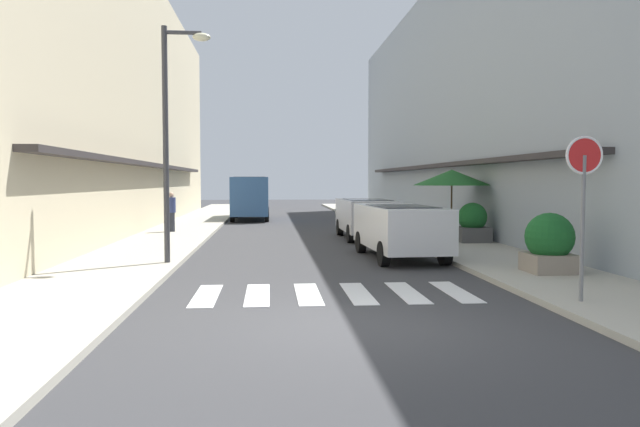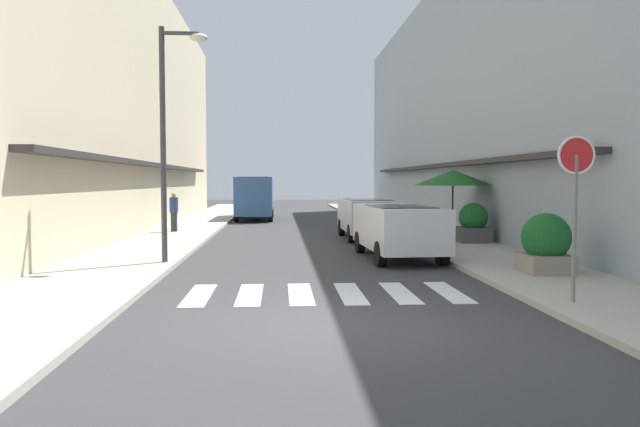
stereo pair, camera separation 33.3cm
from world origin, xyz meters
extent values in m
plane|color=#38383A|center=(0.00, 15.94, 0.00)|extent=(87.66, 87.66, 0.00)
cube|color=#ADA899|center=(-4.86, 15.94, 0.06)|extent=(2.85, 55.79, 0.12)
cube|color=#ADA899|center=(4.86, 15.94, 0.06)|extent=(2.85, 55.79, 0.12)
cube|color=beige|center=(-8.78, 16.93, 5.66)|extent=(5.00, 37.86, 11.33)
cube|color=#332D2D|center=(-6.03, 16.93, 2.80)|extent=(0.50, 26.50, 0.16)
cube|color=#939EA8|center=(8.78, 16.93, 5.61)|extent=(5.00, 37.86, 11.22)
cube|color=#332D2D|center=(6.03, 16.93, 2.80)|extent=(0.50, 26.50, 0.16)
cube|color=silver|center=(-2.38, 2.47, 0.01)|extent=(0.45, 2.20, 0.01)
cube|color=silver|center=(-1.43, 2.47, 0.01)|extent=(0.45, 2.20, 0.01)
cube|color=silver|center=(-0.48, 2.47, 0.01)|extent=(0.45, 2.20, 0.01)
cube|color=silver|center=(0.47, 2.47, 0.01)|extent=(0.45, 2.20, 0.01)
cube|color=silver|center=(1.42, 2.47, 0.01)|extent=(0.45, 2.20, 0.01)
cube|color=silver|center=(2.38, 2.47, 0.01)|extent=(0.45, 2.20, 0.01)
cube|color=silver|center=(2.38, 7.41, 0.89)|extent=(1.95, 4.43, 1.13)
cube|color=black|center=(2.38, 7.19, 1.19)|extent=(1.58, 2.51, 0.56)
cylinder|color=black|center=(1.52, 8.81, 0.32)|extent=(0.25, 0.65, 0.64)
cylinder|color=black|center=(3.11, 8.88, 0.32)|extent=(0.25, 0.65, 0.64)
cylinder|color=black|center=(1.65, 5.94, 0.32)|extent=(0.25, 0.65, 0.64)
cylinder|color=black|center=(3.24, 6.01, 0.32)|extent=(0.25, 0.65, 0.64)
cube|color=silver|center=(2.38, 13.08, 0.89)|extent=(1.79, 4.39, 1.13)
cube|color=black|center=(2.38, 12.86, 1.19)|extent=(1.49, 2.46, 0.56)
cylinder|color=black|center=(1.57, 14.52, 0.32)|extent=(0.23, 0.64, 0.64)
cylinder|color=black|center=(3.16, 14.53, 0.32)|extent=(0.23, 0.64, 0.64)
cylinder|color=black|center=(1.60, 11.63, 0.32)|extent=(0.23, 0.64, 0.64)
cylinder|color=black|center=(3.19, 11.64, 0.32)|extent=(0.23, 0.64, 0.64)
cube|color=#33598C|center=(-2.23, 24.22, 1.34)|extent=(1.95, 5.40, 2.03)
cube|color=black|center=(-2.23, 23.95, 2.09)|extent=(1.64, 3.02, 0.56)
cylinder|color=black|center=(-3.13, 26.00, 0.32)|extent=(0.22, 0.64, 0.64)
cylinder|color=black|center=(-1.34, 26.00, 0.32)|extent=(0.22, 0.64, 0.64)
cylinder|color=black|center=(-3.12, 22.44, 0.32)|extent=(0.22, 0.64, 0.64)
cylinder|color=black|center=(-1.33, 22.44, 0.32)|extent=(0.22, 0.64, 0.64)
cylinder|color=slate|center=(4.03, 0.86, 1.34)|extent=(0.07, 0.07, 2.45)
cylinder|color=red|center=(4.03, 0.86, 2.57)|extent=(0.64, 0.03, 0.64)
torus|color=white|center=(4.03, 0.86, 2.57)|extent=(0.65, 0.05, 0.65)
cylinder|color=#38383D|center=(-3.73, 6.29, 3.02)|extent=(0.14, 0.14, 5.79)
cylinder|color=#38383D|center=(-3.28, 6.29, 5.76)|extent=(0.90, 0.10, 0.10)
ellipsoid|color=beige|center=(-2.83, 6.29, 5.66)|extent=(0.44, 0.28, 0.20)
cylinder|color=#262626|center=(5.16, 11.60, 0.15)|extent=(0.48, 0.48, 0.06)
cylinder|color=#4C3823|center=(5.16, 11.60, 1.19)|extent=(0.06, 0.06, 2.15)
cone|color=#19511E|center=(5.16, 11.60, 2.27)|extent=(2.71, 2.71, 0.55)
cube|color=gray|center=(4.99, 3.97, 0.33)|extent=(0.99, 0.99, 0.41)
sphere|color=#195623|center=(4.99, 3.97, 0.91)|extent=(1.07, 1.07, 1.07)
cube|color=#4C4C4C|center=(5.54, 10.52, 0.36)|extent=(1.02, 1.02, 0.49)
sphere|color=#195623|center=(5.54, 10.52, 0.95)|extent=(0.96, 0.96, 0.96)
cylinder|color=#282B33|center=(-5.10, 15.40, 0.50)|extent=(0.26, 0.26, 0.76)
cylinder|color=navy|center=(-5.10, 15.40, 1.19)|extent=(0.34, 0.34, 0.61)
sphere|color=tan|center=(-5.10, 15.40, 1.59)|extent=(0.21, 0.21, 0.21)
camera|label=1|loc=(-1.19, -8.57, 2.14)|focal=33.16mm
camera|label=2|loc=(-0.86, -8.59, 2.14)|focal=33.16mm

